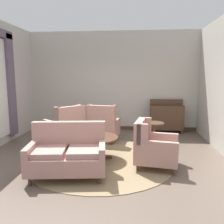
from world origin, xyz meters
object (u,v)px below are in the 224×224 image
object	(u,v)px
armchair_back_corner	(103,126)
armchair_far_left	(66,128)
armchair_beside_settee	(153,147)
side_table	(154,133)
sideboard	(166,117)
settee	(67,154)
coffee_table	(96,140)
porcelain_vase	(95,131)

from	to	relation	value
armchair_back_corner	armchair_far_left	bearing A→B (deg)	30.26
armchair_beside_settee	side_table	xyz separation A→B (m)	(0.13, 1.26, -0.02)
armchair_far_left	sideboard	world-z (taller)	armchair_far_left
settee	side_table	xyz separation A→B (m)	(1.73, 1.83, -0.01)
settee	armchair_far_left	bearing A→B (deg)	99.90
settee	armchair_beside_settee	xyz separation A→B (m)	(1.60, 0.57, 0.01)
sideboard	side_table	bearing A→B (deg)	-107.66
coffee_table	armchair_back_corner	bearing A→B (deg)	90.73
armchair_far_left	sideboard	distance (m)	3.29
sideboard	armchair_back_corner	bearing A→B (deg)	-146.53
porcelain_vase	side_table	size ratio (longest dim) A/B	0.45
side_table	armchair_far_left	bearing A→B (deg)	178.62
settee	armchair_back_corner	world-z (taller)	armchair_back_corner
armchair_far_left	armchair_back_corner	bearing A→B (deg)	153.32
armchair_far_left	side_table	bearing A→B (deg)	130.06
coffee_table	armchair_far_left	world-z (taller)	armchair_far_left
armchair_beside_settee	sideboard	bearing A→B (deg)	-3.15
settee	coffee_table	bearing A→B (deg)	59.33
armchair_far_left	coffee_table	bearing A→B (deg)	85.71
porcelain_vase	settee	bearing A→B (deg)	-112.64
settee	armchair_far_left	size ratio (longest dim) A/B	1.26
coffee_table	sideboard	distance (m)	3.24
armchair_beside_settee	armchair_back_corner	xyz separation A→B (m)	(-1.23, 1.70, 0.03)
armchair_far_left	settee	bearing A→B (deg)	58.61
armchair_beside_settee	side_table	bearing A→B (deg)	3.68
coffee_table	porcelain_vase	xyz separation A→B (m)	(-0.01, 0.00, 0.21)
armchair_back_corner	sideboard	xyz separation A→B (m)	(1.90, 1.26, 0.05)
coffee_table	armchair_beside_settee	xyz separation A→B (m)	(1.22, -0.32, -0.02)
coffee_table	porcelain_vase	world-z (taller)	porcelain_vase
armchair_far_left	armchair_back_corner	world-z (taller)	armchair_far_left
porcelain_vase	armchair_far_left	distance (m)	1.39
armchair_far_left	armchair_back_corner	xyz separation A→B (m)	(0.95, 0.38, -0.00)
settee	armchair_beside_settee	size ratio (longest dim) A/B	1.55
coffee_table	settee	world-z (taller)	settee
settee	armchair_back_corner	bearing A→B (deg)	73.50
armchair_beside_settee	sideboard	xyz separation A→B (m)	(0.67, 2.96, 0.08)
coffee_table	armchair_beside_settee	bearing A→B (deg)	-14.95
coffee_table	armchair_back_corner	distance (m)	1.37
settee	armchair_far_left	distance (m)	1.97
armchair_beside_settee	side_table	world-z (taller)	armchair_beside_settee
settee	armchair_far_left	world-z (taller)	armchair_far_left
settee	side_table	world-z (taller)	settee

